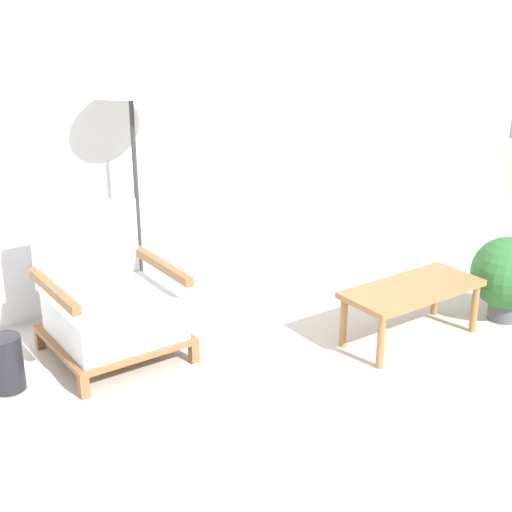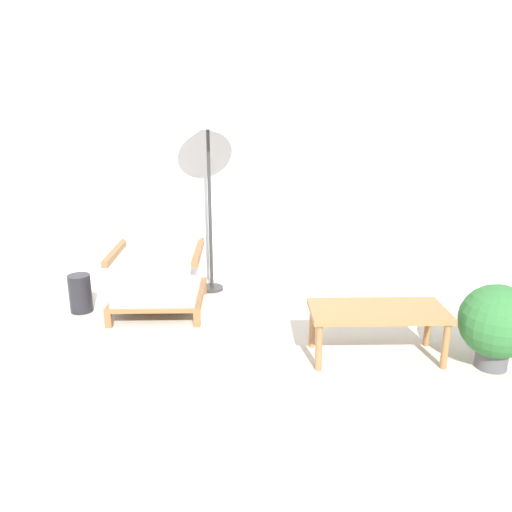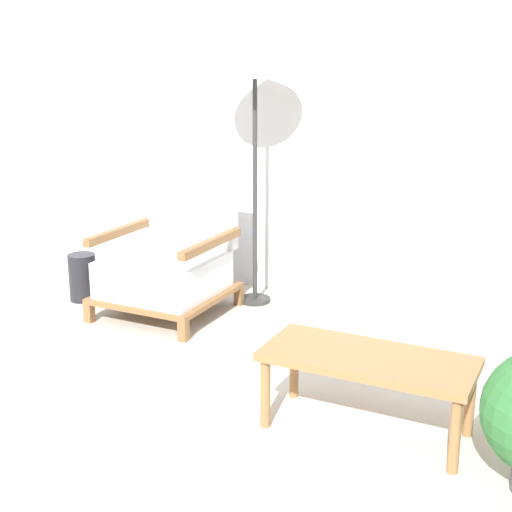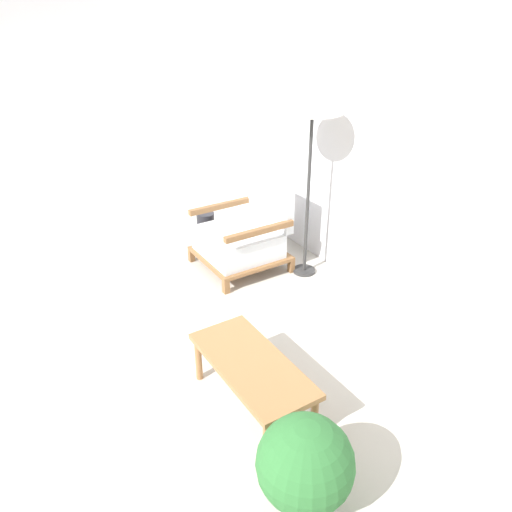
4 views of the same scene
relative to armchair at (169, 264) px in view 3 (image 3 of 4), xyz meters
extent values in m
plane|color=#B7B2A8|center=(0.54, -1.79, -0.31)|extent=(14.00, 14.00, 0.00)
cube|color=silver|center=(0.54, 0.71, 1.04)|extent=(8.00, 0.06, 2.70)
cube|color=brown|center=(-0.33, -0.38, -0.25)|extent=(0.05, 0.05, 0.12)
cube|color=brown|center=(0.33, -0.38, -0.25)|extent=(0.05, 0.05, 0.12)
cube|color=brown|center=(-0.33, 0.29, -0.25)|extent=(0.05, 0.05, 0.12)
cube|color=brown|center=(0.33, 0.29, -0.25)|extent=(0.05, 0.05, 0.12)
cube|color=brown|center=(0.00, -0.04, -0.18)|extent=(0.72, 0.73, 0.03)
cube|color=silver|center=(0.00, -0.06, -0.05)|extent=(0.64, 0.63, 0.22)
cube|color=silver|center=(0.00, 0.28, 0.29)|extent=(0.64, 0.08, 0.47)
cube|color=brown|center=(-0.33, -0.04, 0.18)|extent=(0.05, 0.67, 0.05)
cube|color=brown|center=(0.33, -0.04, 0.18)|extent=(0.05, 0.67, 0.05)
cylinder|color=#2D2D2D|center=(0.40, 0.39, -0.30)|extent=(0.20, 0.20, 0.03)
cylinder|color=#2D2D2D|center=(0.40, 0.39, 0.42)|extent=(0.03, 0.03, 1.40)
cone|color=silver|center=(0.40, 0.39, 1.23)|extent=(0.48, 0.48, 0.24)
cube|color=olive|center=(1.56, -0.89, 0.02)|extent=(0.88, 0.39, 0.04)
cylinder|color=olive|center=(1.16, -1.04, -0.15)|extent=(0.04, 0.04, 0.31)
cylinder|color=olive|center=(1.96, -1.04, -0.15)|extent=(0.04, 0.04, 0.31)
cylinder|color=olive|center=(1.16, -0.73, -0.15)|extent=(0.04, 0.04, 0.31)
cylinder|color=olive|center=(1.96, -0.73, -0.15)|extent=(0.04, 0.04, 0.31)
cylinder|color=black|center=(-0.63, -0.07, -0.15)|extent=(0.18, 0.18, 0.31)
camera|label=1|loc=(-1.46, -3.57, 1.69)|focal=50.00mm
camera|label=2|loc=(0.70, -3.85, 1.32)|focal=35.00mm
camera|label=3|loc=(2.35, -3.56, 1.25)|focal=50.00mm
camera|label=4|loc=(3.49, -2.08, 1.95)|focal=35.00mm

